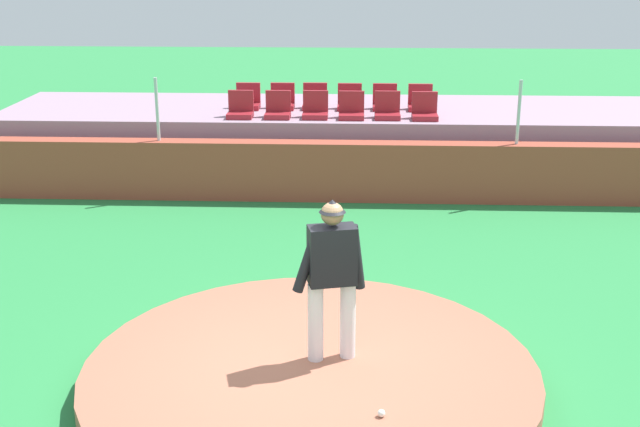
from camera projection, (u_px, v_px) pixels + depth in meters
name	position (u px, v px, depth m)	size (l,w,h in m)	color
ground_plane	(310.00, 388.00, 8.63)	(60.00, 60.00, 0.00)	#298140
pitchers_mound	(310.00, 377.00, 8.58)	(4.77, 4.77, 0.27)	#A06049
pitcher	(332.00, 268.00, 8.39)	(0.77, 0.36, 1.76)	silver
baseball	(381.00, 413.00, 7.60)	(0.07, 0.07, 0.07)	white
brick_barrier	(330.00, 171.00, 14.84)	(13.92, 0.40, 1.08)	#9E4231
fence_post_left	(157.00, 109.00, 14.62)	(0.06, 0.06, 1.14)	silver
fence_post_right	(519.00, 112.00, 14.36)	(0.06, 0.06, 1.14)	silver
bleacher_platform	(334.00, 139.00, 16.76)	(13.26, 3.13, 1.31)	gray
stadium_chair_0	(240.00, 109.00, 15.59)	(0.48, 0.44, 0.50)	maroon
stadium_chair_1	(278.00, 109.00, 15.56)	(0.48, 0.44, 0.50)	maroon
stadium_chair_2	(315.00, 109.00, 15.55)	(0.48, 0.44, 0.50)	maroon
stadium_chair_3	(352.00, 110.00, 15.50)	(0.48, 0.44, 0.50)	maroon
stadium_chair_4	(387.00, 110.00, 15.50)	(0.48, 0.44, 0.50)	maroon
stadium_chair_5	(425.00, 111.00, 15.44)	(0.48, 0.44, 0.50)	maroon
stadium_chair_6	(248.00, 101.00, 16.42)	(0.48, 0.44, 0.50)	maroon
stadium_chair_7	(282.00, 101.00, 16.42)	(0.48, 0.44, 0.50)	maroon
stadium_chair_8	(315.00, 101.00, 16.42)	(0.48, 0.44, 0.50)	maroon
stadium_chair_9	(350.00, 101.00, 16.36)	(0.48, 0.44, 0.50)	maroon
stadium_chair_10	(385.00, 101.00, 16.34)	(0.48, 0.44, 0.50)	maroon
stadium_chair_11	(420.00, 102.00, 16.29)	(0.48, 0.44, 0.50)	maroon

